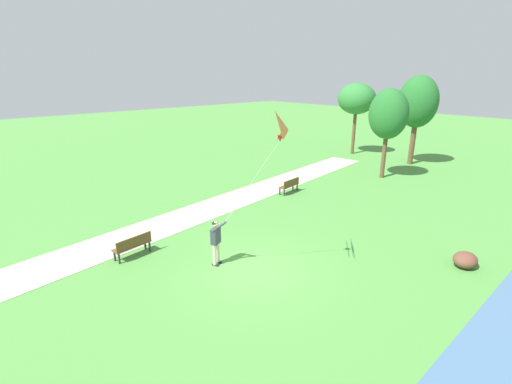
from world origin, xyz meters
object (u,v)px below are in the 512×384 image
at_px(park_bench_near_walkway, 133,245).
at_px(tree_lakeside_near, 418,102).
at_px(person_kite_flyer, 216,239).
at_px(lakeside_shrub, 465,260).
at_px(park_bench_far_walkway, 290,185).
at_px(tree_treeline_center, 388,114).
at_px(flying_kite, 275,126).
at_px(tree_behind_path, 357,99).

height_order(park_bench_near_walkway, tree_lakeside_near, tree_lakeside_near).
distance_m(person_kite_flyer, lakeside_shrub, 9.25).
bearing_deg(lakeside_shrub, tree_lakeside_near, 122.18).
relative_size(park_bench_far_walkway, lakeside_shrub, 1.60).
xyz_separation_m(person_kite_flyer, park_bench_near_walkway, (-2.70, -2.04, -0.54)).
xyz_separation_m(person_kite_flyer, tree_treeline_center, (-2.05, 15.63, 3.22)).
height_order(person_kite_flyer, flying_kite, flying_kite).
bearing_deg(tree_treeline_center, flying_kite, -74.23).
xyz_separation_m(tree_treeline_center, tree_behind_path, (-5.84, 5.24, 0.46)).
xyz_separation_m(flying_kite, park_bench_far_walkway, (-6.12, 7.54, -4.80)).
relative_size(flying_kite, tree_behind_path, 0.66).
relative_size(park_bench_near_walkway, tree_treeline_center, 0.26).
height_order(tree_lakeside_near, tree_behind_path, tree_lakeside_near).
distance_m(person_kite_flyer, park_bench_near_walkway, 3.42).
bearing_deg(tree_treeline_center, park_bench_far_walkway, -105.00).
bearing_deg(flying_kite, park_bench_near_walkway, -149.19).
bearing_deg(person_kite_flyer, park_bench_near_walkway, -142.86).
xyz_separation_m(park_bench_near_walkway, tree_lakeside_near, (0.10, 22.95, 4.24)).
relative_size(flying_kite, park_bench_far_walkway, 2.61).
xyz_separation_m(person_kite_flyer, flying_kite, (2.13, 0.83, 4.27)).
xyz_separation_m(flying_kite, lakeside_shrub, (4.24, 5.83, -5.03)).
distance_m(tree_lakeside_near, tree_behind_path, 5.29).
bearing_deg(park_bench_far_walkway, tree_behind_path, 107.32).
bearing_deg(person_kite_flyer, lakeside_shrub, 46.28).
height_order(park_bench_far_walkway, tree_treeline_center, tree_treeline_center).
bearing_deg(park_bench_far_walkway, person_kite_flyer, -64.53).
relative_size(park_bench_near_walkway, lakeside_shrub, 1.60).
relative_size(flying_kite, lakeside_shrub, 4.17).
height_order(person_kite_flyer, park_bench_far_walkway, person_kite_flyer).
relative_size(flying_kite, park_bench_near_walkway, 2.61).
distance_m(flying_kite, park_bench_far_walkway, 10.83).
bearing_deg(park_bench_far_walkway, flying_kite, -50.95).
bearing_deg(park_bench_near_walkway, tree_treeline_center, 87.90).
xyz_separation_m(park_bench_near_walkway, park_bench_far_walkway, (-1.30, 10.42, 0.00)).
relative_size(tree_lakeside_near, tree_behind_path, 1.11).
relative_size(person_kite_flyer, park_bench_far_walkway, 1.18).
xyz_separation_m(park_bench_near_walkway, tree_treeline_center, (0.65, 17.67, 3.76)).
bearing_deg(tree_lakeside_near, park_bench_far_walkway, -96.37).
bearing_deg(tree_lakeside_near, tree_treeline_center, -84.12).
bearing_deg(flying_kite, tree_treeline_center, 105.77).
bearing_deg(park_bench_near_walkway, tree_lakeside_near, 89.74).
distance_m(person_kite_flyer, tree_lakeside_near, 21.39).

